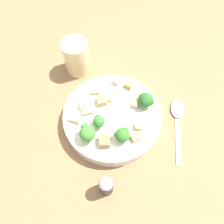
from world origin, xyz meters
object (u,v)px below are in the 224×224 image
chicken_chunk_1 (138,126)px  pepper_shaker (106,186)px  chicken_chunk_0 (136,137)px  rigatoni_0 (88,111)px  broccoli_floret_1 (146,100)px  chicken_chunk_3 (129,85)px  broccoli_floret_3 (122,135)px  chicken_chunk_2 (105,141)px  rigatoni_3 (136,103)px  rigatoni_2 (83,104)px  spoon (178,117)px  broccoli_floret_0 (99,121)px  pasta_bowl (112,117)px  rigatoni_6 (75,119)px  rigatoni_4 (113,97)px  rigatoni_5 (118,80)px  chicken_chunk_4 (102,101)px  drinking_glass (77,59)px  broccoli_floret_2 (87,132)px  rigatoni_1 (96,92)px

chicken_chunk_1 → pepper_shaker: bearing=-123.0°
chicken_chunk_0 → rigatoni_0: bearing=144.9°
broccoli_floret_1 → pepper_shaker: 0.22m
chicken_chunk_3 → broccoli_floret_3: bearing=-102.5°
chicken_chunk_2 → chicken_chunk_3: chicken_chunk_2 is taller
rigatoni_3 → rigatoni_2: bearing=177.7°
rigatoni_0 → spoon: bearing=-2.5°
broccoli_floret_0 → spoon: (0.21, 0.03, -0.06)m
rigatoni_0 → pepper_shaker: bearing=-79.0°
chicken_chunk_3 → chicken_chunk_0: bearing=-90.3°
pasta_bowl → rigatoni_6: size_ratio=8.56×
rigatoni_2 → chicken_chunk_1: size_ratio=1.43×
pasta_bowl → rigatoni_3: rigatoni_3 is taller
rigatoni_4 → rigatoni_5: (0.02, 0.05, 0.00)m
chicken_chunk_0 → broccoli_floret_1: bearing=69.0°
chicken_chunk_4 → drinking_glass: (-0.06, 0.15, -0.00)m
rigatoni_6 → spoon: size_ratio=0.16×
rigatoni_2 → rigatoni_5: 0.11m
broccoli_floret_0 → chicken_chunk_2: (0.01, -0.04, -0.01)m
rigatoni_0 → spoon: rigatoni_0 is taller
rigatoni_4 → broccoli_floret_3: bearing=-83.6°
rigatoni_3 → pepper_shaker: bearing=-114.2°
chicken_chunk_1 → chicken_chunk_3: bearing=94.2°
broccoli_floret_2 → chicken_chunk_2: (0.04, -0.02, -0.02)m
pasta_bowl → chicken_chunk_1: 0.07m
broccoli_floret_3 → chicken_chunk_2: (-0.04, -0.01, -0.01)m
broccoli_floret_1 → broccoli_floret_3: bearing=-127.2°
chicken_chunk_0 → broccoli_floret_0: bearing=154.7°
pasta_bowl → broccoli_floret_2: size_ratio=5.57×
broccoli_floret_0 → rigatoni_6: size_ratio=1.29×
rigatoni_5 → chicken_chunk_1: bearing=-74.4°
broccoli_floret_3 → chicken_chunk_2: size_ratio=1.41×
chicken_chunk_2 → rigatoni_3: bearing=49.2°
rigatoni_1 → chicken_chunk_4: (0.01, -0.03, 0.00)m
chicken_chunk_1 → rigatoni_2: bearing=152.3°
chicken_chunk_4 → chicken_chunk_1: bearing=-41.9°
broccoli_floret_2 → chicken_chunk_3: (0.11, 0.13, -0.02)m
rigatoni_6 → broccoli_floret_0: bearing=-16.5°
chicken_chunk_4 → drinking_glass: 0.16m
chicken_chunk_1 → broccoli_floret_0: bearing=173.3°
broccoli_floret_0 → spoon: 0.22m
rigatoni_3 → rigatoni_6: (-0.15, -0.03, -0.00)m
rigatoni_0 → chicken_chunk_0: rigatoni_0 is taller
chicken_chunk_4 → broccoli_floret_3: bearing=-67.0°
rigatoni_0 → rigatoni_1: (0.02, 0.06, -0.00)m
broccoli_floret_2 → rigatoni_3: (0.12, 0.08, -0.02)m
chicken_chunk_1 → chicken_chunk_3: 0.12m
chicken_chunk_2 → drinking_glass: size_ratio=0.27×
broccoli_floret_3 → chicken_chunk_4: size_ratio=1.54×
broccoli_floret_0 → chicken_chunk_3: broccoli_floret_0 is taller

